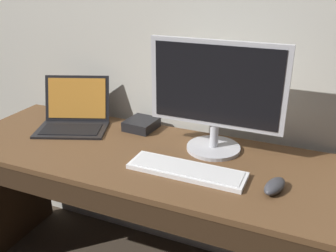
{
  "coord_description": "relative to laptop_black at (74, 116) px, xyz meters",
  "views": [
    {
      "loc": [
        0.63,
        -1.23,
        1.43
      ],
      "look_at": [
        0.1,
        0.0,
        0.87
      ],
      "focal_mm": 39.08,
      "sensor_mm": 36.0,
      "label": 1
    }
  ],
  "objects": [
    {
      "name": "desk",
      "position": [
        0.45,
        -0.14,
        -0.24
      ],
      "size": [
        1.72,
        0.61,
        0.73
      ],
      "color": "brown",
      "rests_on": "ground"
    },
    {
      "name": "laptop_black",
      "position": [
        0.0,
        0.0,
        0.0
      ],
      "size": [
        0.4,
        0.38,
        0.23
      ],
      "color": "black",
      "rests_on": "desk"
    },
    {
      "name": "external_monitor",
      "position": [
        0.71,
        0.01,
        0.19
      ],
      "size": [
        0.56,
        0.23,
        0.47
      ],
      "color": "#B7B7BC",
      "rests_on": "desk"
    },
    {
      "name": "wired_keyboard",
      "position": [
        0.67,
        -0.21,
        -0.04
      ],
      "size": [
        0.45,
        0.14,
        0.02
      ],
      "color": "white",
      "rests_on": "desk"
    },
    {
      "name": "computer_mouse",
      "position": [
        0.99,
        -0.21,
        -0.03
      ],
      "size": [
        0.09,
        0.13,
        0.04
      ],
      "primitive_type": "ellipsoid",
      "rotation": [
        0.0,
        0.0,
        -0.27
      ],
      "color": "#38383D",
      "rests_on": "desk"
    },
    {
      "name": "external_drive_box",
      "position": [
        0.32,
        0.1,
        -0.03
      ],
      "size": [
        0.15,
        0.16,
        0.05
      ],
      "primitive_type": "cube",
      "rotation": [
        0.0,
        0.0,
        -0.07
      ],
      "color": "black",
      "rests_on": "desk"
    }
  ]
}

